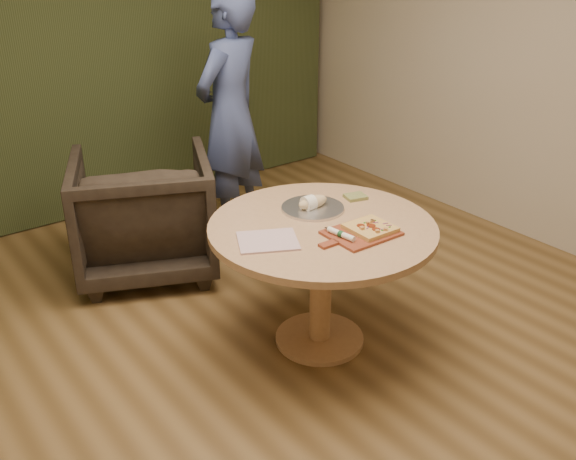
# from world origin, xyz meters

# --- Properties ---
(room_shell) EXTENTS (5.04, 6.04, 2.84)m
(room_shell) POSITION_xyz_m (0.00, 0.00, 1.40)
(room_shell) COLOR brown
(room_shell) RESTS_ON ground
(curtain) EXTENTS (4.80, 0.14, 2.78)m
(curtain) POSITION_xyz_m (0.00, 2.90, 1.40)
(curtain) COLOR #283216
(curtain) RESTS_ON ground
(pedestal_table) EXTENTS (1.24, 1.24, 0.75)m
(pedestal_table) POSITION_xyz_m (0.31, 0.27, 0.61)
(pedestal_table) COLOR tan
(pedestal_table) RESTS_ON ground
(pizza_paddle) EXTENTS (0.45, 0.29, 0.01)m
(pizza_paddle) POSITION_xyz_m (0.38, 0.05, 0.76)
(pizza_paddle) COLOR brown
(pizza_paddle) RESTS_ON pedestal_table
(flatbread_pizza) EXTENTS (0.22, 0.22, 0.04)m
(flatbread_pizza) POSITION_xyz_m (0.45, 0.04, 0.78)
(flatbread_pizza) COLOR #E3B658
(flatbread_pizza) RESTS_ON pizza_paddle
(cutlery_roll) EXTENTS (0.05, 0.20, 0.03)m
(cutlery_roll) POSITION_xyz_m (0.27, 0.07, 0.78)
(cutlery_roll) COLOR white
(cutlery_roll) RESTS_ON pizza_paddle
(newspaper) EXTENTS (0.38, 0.36, 0.01)m
(newspaper) POSITION_xyz_m (-0.05, 0.28, 0.76)
(newspaper) COLOR white
(newspaper) RESTS_ON pedestal_table
(serving_tray) EXTENTS (0.36, 0.36, 0.02)m
(serving_tray) POSITION_xyz_m (0.40, 0.46, 0.76)
(serving_tray) COLOR silver
(serving_tray) RESTS_ON pedestal_table
(bread_roll) EXTENTS (0.19, 0.09, 0.09)m
(bread_roll) POSITION_xyz_m (0.39, 0.46, 0.79)
(bread_roll) COLOR #D9BE84
(bread_roll) RESTS_ON serving_tray
(green_packet) EXTENTS (0.14, 0.13, 0.02)m
(green_packet) POSITION_xyz_m (0.70, 0.43, 0.76)
(green_packet) COLOR #5F672E
(green_packet) RESTS_ON pedestal_table
(armchair) EXTENTS (1.17, 1.14, 0.93)m
(armchair) POSITION_xyz_m (-0.09, 1.67, 0.46)
(armchair) COLOR black
(armchair) RESTS_ON ground
(person_standing) EXTENTS (0.79, 0.67, 1.85)m
(person_standing) POSITION_xyz_m (0.77, 1.90, 0.93)
(person_standing) COLOR #3E4C7C
(person_standing) RESTS_ON ground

